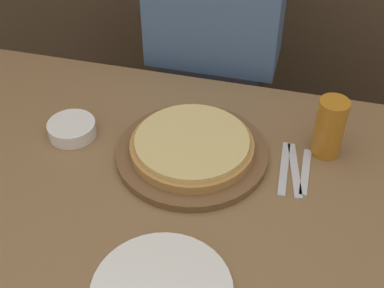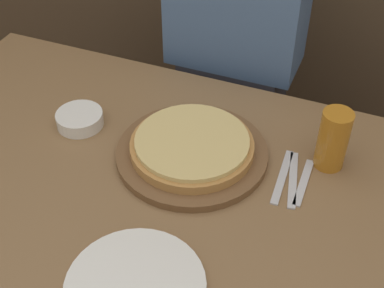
# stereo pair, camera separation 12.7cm
# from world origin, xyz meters

# --- Properties ---
(dining_table) EXTENTS (1.57, 0.89, 0.71)m
(dining_table) POSITION_xyz_m (0.00, 0.00, 0.36)
(dining_table) COLOR olive
(dining_table) RESTS_ON ground_plane
(pizza_on_board) EXTENTS (0.37, 0.37, 0.06)m
(pizza_on_board) POSITION_xyz_m (-0.01, 0.12, 0.74)
(pizza_on_board) COLOR brown
(pizza_on_board) RESTS_ON dining_table
(beer_glass) EXTENTS (0.07, 0.07, 0.15)m
(beer_glass) POSITION_xyz_m (0.30, 0.21, 0.80)
(beer_glass) COLOR #B7701E
(beer_glass) RESTS_ON dining_table
(dinner_plate) EXTENTS (0.27, 0.27, 0.02)m
(dinner_plate) POSITION_xyz_m (0.03, -0.27, 0.72)
(dinner_plate) COLOR white
(dinner_plate) RESTS_ON dining_table
(side_bowl) EXTENTS (0.12, 0.12, 0.04)m
(side_bowl) POSITION_xyz_m (-0.33, 0.12, 0.73)
(side_bowl) COLOR white
(side_bowl) RESTS_ON dining_table
(fork) EXTENTS (0.03, 0.18, 0.00)m
(fork) POSITION_xyz_m (0.21, 0.13, 0.72)
(fork) COLOR silver
(fork) RESTS_ON dining_table
(dinner_knife) EXTENTS (0.05, 0.18, 0.00)m
(dinner_knife) POSITION_xyz_m (0.23, 0.13, 0.72)
(dinner_knife) COLOR silver
(dinner_knife) RESTS_ON dining_table
(spoon) EXTENTS (0.02, 0.16, 0.00)m
(spoon) POSITION_xyz_m (0.26, 0.13, 0.72)
(spoon) COLOR silver
(spoon) RESTS_ON dining_table
(diner_person) EXTENTS (0.39, 0.20, 1.31)m
(diner_person) POSITION_xyz_m (-0.07, 0.60, 0.64)
(diner_person) COLOR #33333D
(diner_person) RESTS_ON ground_plane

